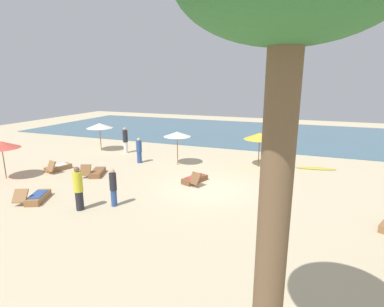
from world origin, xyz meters
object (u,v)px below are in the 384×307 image
Objects in this scene: umbrella_2 at (1,145)px; umbrella_3 at (260,136)px; umbrella_1 at (100,126)px; lounger_1 at (96,172)px; person_2 at (139,150)px; lounger_3 at (37,197)px; person_3 at (78,188)px; person_4 at (113,187)px; person_1 at (125,140)px; lounger_2 at (195,179)px; palm_0 at (289,7)px; umbrella_0 at (177,134)px; surfboard at (316,168)px; lounger_5 at (58,168)px.

umbrella_2 is 0.97× the size of umbrella_3.
lounger_1 is at bearing -54.97° from umbrella_1.
lounger_3 is at bearing -97.77° from person_2.
person_3 reaches higher than person_2.
umbrella_3 reaches higher than person_3.
umbrella_2 is 5.15m from lounger_1.
person_3 reaches higher than person_4.
person_1 is at bearing 98.49° from lounger_3.
lounger_3 is at bearing -132.66° from umbrella_3.
umbrella_1 reaches higher than lounger_3.
lounger_1 is 0.90× the size of person_1.
lounger_2 is 12.89m from palm_0.
umbrella_0 is 1.29× the size of person_2.
person_2 is (5.21, 5.48, -1.07)m from umbrella_2.
umbrella_2 is (-7.74, -5.94, -0.09)m from umbrella_0.
lounger_1 is 1.05× the size of person_2.
person_2 is at bearing 46.45° from umbrella_2.
umbrella_2 is at bearing -94.80° from umbrella_1.
umbrella_2 is 1.21× the size of lounger_1.
person_1 is 13.24m from surfboard.
person_4 reaches higher than lounger_1.
lounger_5 is 15.67m from surfboard.
lounger_2 is 0.94× the size of person_3.
umbrella_1 is 1.01× the size of umbrella_2.
umbrella_3 is 1.25× the size of lounger_5.
umbrella_1 is 0.30× the size of palm_0.
lounger_1 is at bearing -74.45° from person_1.
palm_0 is (7.21, -13.15, 4.10)m from umbrella_0.
person_1 is 1.03× the size of person_3.
lounger_5 is at bearing -80.55° from umbrella_1.
umbrella_1 is at bearing 125.03° from lounger_1.
person_1 is 1.15× the size of person_4.
umbrella_2 is 17.12m from palm_0.
umbrella_3 is at bearing 47.34° from lounger_3.
palm_0 reaches higher than lounger_5.
umbrella_0 is at bearing 37.48° from umbrella_2.
palm_0 reaches higher than surfboard.
umbrella_2 is 18.05m from surfboard.
umbrella_0 is at bearing 90.43° from person_4.
umbrella_0 is 2.82m from person_2.
palm_0 is (9.74, -12.69, 5.26)m from person_2.
person_4 is at bearing -120.17° from umbrella_3.
person_2 is 11.15m from surfboard.
person_2 is (-2.53, -0.46, -1.16)m from umbrella_0.
person_4 is (-2.18, -4.10, 0.67)m from lounger_2.
surfboard is (15.39, 0.63, -1.90)m from umbrella_1.
umbrella_3 is (12.02, -0.13, 0.02)m from umbrella_1.
lounger_3 is at bearing -114.52° from umbrella_0.
person_4 reaches higher than surfboard.
palm_0 reaches higher than umbrella_2.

